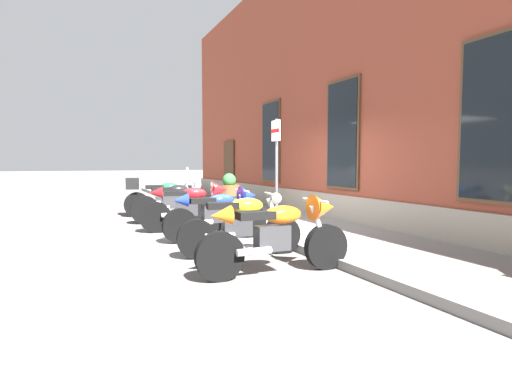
% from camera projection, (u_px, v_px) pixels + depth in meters
% --- Properties ---
extents(ground_plane, '(140.00, 140.00, 0.00)m').
position_uv_depth(ground_plane, '(246.00, 232.00, 8.67)').
color(ground_plane, '#565451').
extents(sidewalk, '(28.53, 2.44, 0.13)m').
position_uv_depth(sidewalk, '(297.00, 225.00, 9.16)').
color(sidewalk, slate).
rests_on(sidewalk, ground_plane).
extents(lane_stripe, '(28.53, 0.12, 0.01)m').
position_uv_depth(lane_stripe, '(80.00, 244.00, 7.37)').
color(lane_stripe, silver).
rests_on(lane_stripe, ground_plane).
extents(brick_pub_facade, '(22.53, 7.46, 7.23)m').
position_uv_depth(brick_pub_facade, '(460.00, 81.00, 10.89)').
color(brick_pub_facade, brown).
rests_on(brick_pub_facade, ground_plane).
extents(motorcycle_green_touring, '(0.79, 2.15, 1.33)m').
position_uv_depth(motorcycle_green_touring, '(161.00, 196.00, 11.18)').
color(motorcycle_green_touring, black).
rests_on(motorcycle_green_touring, ground_plane).
extents(motorcycle_black_naked, '(0.62, 2.04, 0.98)m').
position_uv_depth(motorcycle_black_naked, '(175.00, 202.00, 10.00)').
color(motorcycle_black_naked, black).
rests_on(motorcycle_black_naked, ground_plane).
extents(motorcycle_red_sport, '(0.67, 2.03, 1.05)m').
position_uv_depth(motorcycle_red_sport, '(193.00, 204.00, 8.73)').
color(motorcycle_red_sport, black).
rests_on(motorcycle_red_sport, ground_plane).
extents(motorcycle_blue_sport, '(0.62, 2.05, 0.99)m').
position_uv_depth(motorcycle_blue_sport, '(220.00, 211.00, 7.77)').
color(motorcycle_blue_sport, black).
rests_on(motorcycle_blue_sport, ground_plane).
extents(motorcycle_yellow_naked, '(0.62, 1.97, 0.98)m').
position_uv_depth(motorcycle_yellow_naked, '(242.00, 225.00, 6.43)').
color(motorcycle_yellow_naked, black).
rests_on(motorcycle_yellow_naked, ground_plane).
extents(motorcycle_orange_sport, '(0.62, 2.14, 1.03)m').
position_uv_depth(motorcycle_orange_sport, '(282.00, 231.00, 5.36)').
color(motorcycle_orange_sport, black).
rests_on(motorcycle_orange_sport, ground_plane).
extents(parking_sign, '(0.36, 0.07, 2.25)m').
position_uv_depth(parking_sign, '(276.00, 156.00, 8.86)').
color(parking_sign, '#4C4C51').
rests_on(parking_sign, sidewalk).
extents(barrel_planter, '(0.66, 0.66, 1.01)m').
position_uv_depth(barrel_planter, '(229.00, 193.00, 12.12)').
color(barrel_planter, brown).
rests_on(barrel_planter, sidewalk).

